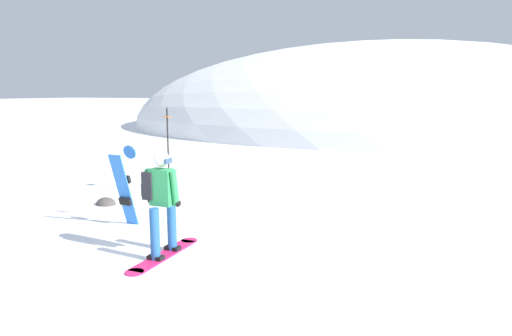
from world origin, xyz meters
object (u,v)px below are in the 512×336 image
spare_snowboard (125,186)px  rock_dark (106,205)px  snowboarder_main (161,200)px  piste_marker_near (168,145)px

spare_snowboard → rock_dark: size_ratio=3.31×
snowboarder_main → piste_marker_near: 4.50m
piste_marker_near → rock_dark: 2.10m
piste_marker_near → rock_dark: piste_marker_near is taller
piste_marker_near → rock_dark: bearing=-118.7°
spare_snowboard → piste_marker_near: 2.85m
piste_marker_near → snowboarder_main: bearing=-57.8°
spare_snowboard → rock_dark: spare_snowboard is taller
snowboarder_main → rock_dark: bearing=143.8°
snowboarder_main → spare_snowboard: (-1.60, 1.10, -0.11)m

